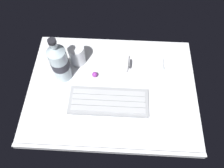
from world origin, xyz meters
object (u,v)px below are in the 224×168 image
handheld_device (115,62)px  charger_block (172,65)px  juice_cup (77,55)px  trackball_mouse (95,74)px  water_bottle (59,62)px  keyboard (109,102)px

handheld_device → charger_block: 22.95cm
juice_cup → trackball_mouse: size_ratio=3.86×
water_bottle → trackball_mouse: 14.50cm
water_bottle → charger_block: (42.75, 6.37, -7.81)cm
keyboard → handheld_device: keyboard is taller
handheld_device → water_bottle: size_ratio=0.63×
water_bottle → handheld_device: bearing=19.1°
water_bottle → juice_cup: bearing=57.1°
keyboard → charger_block: (24.51, 17.20, 0.39)cm
handheld_device → trackball_mouse: bearing=-139.7°
charger_block → water_bottle: bearing=-171.5°
keyboard → charger_block: charger_block is taller
trackball_mouse → charger_block: bearing=11.1°
keyboard → water_bottle: (-18.24, 10.82, 8.20)cm
keyboard → juice_cup: (-13.54, 18.10, 3.10)cm
water_bottle → charger_block: size_ratio=2.97×
keyboard → trackball_mouse: 12.74cm
charger_block → trackball_mouse: size_ratio=3.18×
juice_cup → water_bottle: bearing=-122.9°
handheld_device → charger_block: charger_block is taller
charger_block → trackball_mouse: bearing=-168.9°
charger_block → juice_cup: bearing=178.6°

